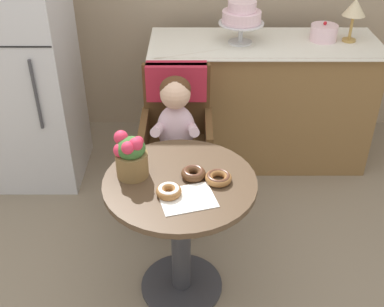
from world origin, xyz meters
TOP-DOWN VIEW (x-y plane):
  - ground_plane at (0.00, 0.00)m, footprint 8.00×8.00m
  - cafe_table at (0.00, 0.00)m, footprint 0.72×0.72m
  - wicker_chair at (-0.04, 0.72)m, footprint 0.42×0.45m
  - seated_child at (-0.04, 0.56)m, footprint 0.27×0.32m
  - paper_napkin at (0.04, -0.14)m, footprint 0.28×0.24m
  - donut_front at (-0.05, -0.11)m, footprint 0.11×0.11m
  - donut_mid at (0.06, 0.03)m, footprint 0.12×0.12m
  - donut_side at (0.18, -0.01)m, footprint 0.12×0.12m
  - flower_vase at (-0.22, 0.04)m, footprint 0.15×0.15m
  - display_counter at (0.55, 1.30)m, footprint 1.56×0.62m
  - tiered_cake_stand at (0.38, 1.30)m, footprint 0.30×0.30m
  - round_layer_cake at (0.94, 1.35)m, footprint 0.18×0.18m
  - table_lamp at (1.12, 1.33)m, footprint 0.15×0.15m
  - refrigerator at (-1.05, 1.10)m, footprint 0.64×0.63m

SIDE VIEW (x-z plane):
  - ground_plane at x=0.00m, z-range 0.00..0.00m
  - display_counter at x=0.55m, z-range 0.00..0.90m
  - cafe_table at x=0.00m, z-range 0.15..0.87m
  - wicker_chair at x=-0.04m, z-range 0.16..1.12m
  - seated_child at x=-0.04m, z-range 0.31..1.04m
  - paper_napkin at x=0.04m, z-range 0.72..0.72m
  - donut_side at x=0.18m, z-range 0.72..0.76m
  - donut_mid at x=0.06m, z-range 0.72..0.76m
  - donut_front at x=-0.05m, z-range 0.72..0.76m
  - flower_vase at x=-0.22m, z-range 0.72..0.95m
  - refrigerator at x=-1.05m, z-range 0.00..1.70m
  - round_layer_cake at x=0.94m, z-range 0.89..1.02m
  - tiered_cake_stand at x=0.38m, z-range 0.94..1.22m
  - table_lamp at x=1.12m, z-range 0.97..1.26m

